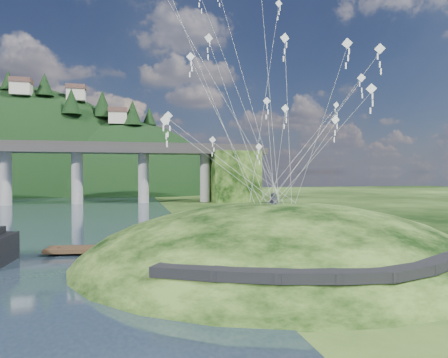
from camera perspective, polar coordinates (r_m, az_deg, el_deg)
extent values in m
plane|color=black|center=(31.71, -4.60, -12.97)|extent=(320.00, 320.00, 0.00)
ellipsoid|color=black|center=(36.01, 7.93, -13.73)|extent=(36.00, 32.00, 13.00)
cube|color=black|center=(23.32, -5.19, -12.97)|extent=(4.32, 3.62, 0.71)
cube|color=black|center=(22.38, 3.28, -13.40)|extent=(4.10, 2.97, 0.61)
cube|color=black|center=(22.52, 11.58, -13.34)|extent=(3.85, 2.37, 0.62)
cube|color=black|center=(23.56, 18.85, -12.84)|extent=(3.62, 1.83, 0.66)
cube|color=black|center=(25.41, 24.44, -11.84)|extent=(3.82, 2.27, 0.68)
cube|color=black|center=(27.98, 28.15, -10.48)|extent=(4.11, 2.97, 0.71)
cylinder|color=gray|center=(104.02, -28.75, 0.24)|extent=(2.60, 2.60, 13.00)
cylinder|color=gray|center=(101.08, -20.24, 0.28)|extent=(2.60, 2.60, 13.00)
cylinder|color=gray|center=(100.47, -11.42, 0.32)|extent=(2.60, 2.60, 13.00)
cylinder|color=gray|center=(102.24, -2.71, 0.35)|extent=(2.60, 2.60, 13.00)
cube|color=black|center=(103.92, 1.36, 0.36)|extent=(12.00, 11.00, 13.00)
ellipsoid|color=black|center=(160.89, -26.24, -3.97)|extent=(96.00, 68.00, 88.00)
ellipsoid|color=black|center=(149.44, -13.64, -5.81)|extent=(76.00, 56.00, 72.00)
cone|color=black|center=(152.42, -28.45, 12.32)|extent=(4.97, 4.97, 6.54)
cone|color=black|center=(147.78, -24.26, 12.24)|extent=(5.83, 5.83, 7.67)
cone|color=black|center=(140.49, -20.97, 10.33)|extent=(6.47, 6.47, 8.51)
cone|color=black|center=(146.54, -16.98, 10.22)|extent=(7.13, 7.13, 9.38)
cone|color=black|center=(140.89, -12.93, 9.22)|extent=(6.56, 6.56, 8.63)
cone|color=black|center=(146.59, -10.63, 8.84)|extent=(4.88, 4.88, 6.42)
cube|color=beige|center=(146.70, -26.98, 11.35)|extent=(6.00, 5.00, 4.00)
cube|color=#52362F|center=(147.22, -26.99, 12.38)|extent=(6.40, 5.40, 1.60)
cube|color=beige|center=(149.77, -20.36, 11.14)|extent=(6.00, 5.00, 4.00)
cube|color=#52362F|center=(150.27, -20.36, 12.15)|extent=(6.40, 5.40, 1.60)
cube|color=beige|center=(141.61, -14.93, 8.36)|extent=(6.00, 5.00, 4.00)
cube|color=#52362F|center=(141.98, -14.94, 9.44)|extent=(6.40, 5.40, 1.60)
cube|color=#352315|center=(39.01, -13.32, -9.61)|extent=(15.30, 4.47, 0.38)
cylinder|color=#352315|center=(40.44, -22.58, -9.67)|extent=(0.32, 0.32, 1.08)
cylinder|color=#352315|center=(39.63, -18.03, -9.87)|extent=(0.32, 0.32, 1.08)
cylinder|color=#352315|center=(39.06, -13.31, -10.00)|extent=(0.32, 0.32, 1.08)
cylinder|color=#352315|center=(38.77, -8.49, -10.07)|extent=(0.32, 0.32, 1.08)
cylinder|color=#352315|center=(38.74, -3.63, -10.07)|extent=(0.32, 0.32, 1.08)
imported|color=#272A35|center=(33.79, 7.21, -1.92)|extent=(0.83, 0.77, 1.90)
imported|color=#272A35|center=(34.18, 6.85, -2.02)|extent=(0.99, 0.87, 1.74)
cube|color=white|center=(33.00, 21.38, 16.94)|extent=(0.66, 0.48, 0.77)
cube|color=white|center=(32.85, 21.37, 16.01)|extent=(0.10, 0.05, 0.45)
cube|color=white|center=(32.71, 21.37, 15.07)|extent=(0.10, 0.05, 0.45)
cube|color=white|center=(32.58, 21.36, 14.13)|extent=(0.10, 0.05, 0.45)
cube|color=white|center=(39.04, -3.37, 24.21)|extent=(0.09, 0.04, 0.39)
cube|color=white|center=(38.85, -3.37, 23.57)|extent=(0.09, 0.04, 0.39)
cube|color=white|center=(38.68, -3.37, 22.92)|extent=(0.09, 0.04, 0.39)
cube|color=white|center=(39.43, 5.01, 4.61)|extent=(0.53, 0.54, 0.72)
cube|color=white|center=(39.40, 5.00, 3.87)|extent=(0.09, 0.07, 0.42)
cube|color=white|center=(39.38, 5.00, 3.13)|extent=(0.09, 0.07, 0.42)
cube|color=white|center=(39.36, 5.00, 2.38)|extent=(0.09, 0.07, 0.42)
cube|color=white|center=(30.78, 17.20, 18.02)|extent=(0.55, 0.56, 0.73)
cube|color=white|center=(30.63, 17.19, 17.07)|extent=(0.09, 0.06, 0.43)
cube|color=white|center=(30.49, 17.19, 16.12)|extent=(0.09, 0.06, 0.43)
cube|color=white|center=(30.35, 17.18, 15.15)|extent=(0.09, 0.06, 0.43)
cube|color=white|center=(33.07, 8.73, 9.93)|extent=(0.68, 0.16, 0.69)
cube|color=white|center=(33.00, 8.73, 9.09)|extent=(0.09, 0.05, 0.40)
cube|color=white|center=(32.93, 8.73, 8.25)|extent=(0.09, 0.05, 0.40)
cube|color=white|center=(32.87, 8.73, 7.41)|extent=(0.09, 0.05, 0.40)
cube|color=white|center=(35.81, -7.98, 8.95)|extent=(0.78, 0.25, 0.76)
cube|color=white|center=(35.74, -7.98, 8.07)|extent=(0.10, 0.03, 0.45)
cube|color=white|center=(35.68, -7.98, 7.19)|extent=(0.10, 0.03, 0.45)
cube|color=white|center=(35.62, -7.98, 6.31)|extent=(0.10, 0.03, 0.45)
cube|color=white|center=(29.50, -8.39, 8.34)|extent=(0.77, 0.34, 0.80)
cube|color=white|center=(29.43, -8.38, 7.23)|extent=(0.10, 0.08, 0.47)
cube|color=white|center=(29.38, -8.38, 6.11)|extent=(0.10, 0.08, 0.47)
cube|color=white|center=(29.33, -8.38, 4.99)|extent=(0.10, 0.08, 0.47)
cube|color=white|center=(42.39, -2.21, 19.49)|extent=(0.89, 0.32, 0.86)
cube|color=white|center=(42.20, -2.21, 18.68)|extent=(0.11, 0.06, 0.51)
cube|color=white|center=(42.01, -2.21, 17.87)|extent=(0.11, 0.06, 0.51)
cube|color=white|center=(41.83, -2.21, 17.04)|extent=(0.11, 0.06, 0.51)
cube|color=white|center=(37.95, 19.04, 13.51)|extent=(0.58, 0.51, 0.73)
cube|color=white|center=(37.84, 19.03, 12.73)|extent=(0.09, 0.07, 0.43)
cube|color=white|center=(37.74, 19.03, 11.96)|extent=(0.09, 0.07, 0.43)
cube|color=white|center=(37.64, 19.03, 11.18)|extent=(0.09, 0.07, 0.43)
cube|color=white|center=(36.49, 8.67, 19.29)|extent=(0.84, 0.19, 0.83)
cube|color=white|center=(36.31, 8.67, 18.40)|extent=(0.11, 0.05, 0.49)
cube|color=white|center=(36.14, 8.67, 17.51)|extent=(0.11, 0.05, 0.49)
cube|color=white|center=(35.97, 8.67, 16.60)|extent=(0.11, 0.05, 0.49)
cube|color=white|center=(45.87, -0.72, 24.24)|extent=(0.09, 0.02, 0.38)
cube|color=white|center=(45.69, -0.72, 23.70)|extent=(0.09, 0.02, 0.38)
cube|color=white|center=(32.52, 20.31, 12.00)|extent=(0.61, 0.55, 0.78)
cube|color=white|center=(32.42, 20.30, 11.04)|extent=(0.10, 0.07, 0.45)
cube|color=white|center=(32.33, 20.30, 10.07)|extent=(0.10, 0.07, 0.45)
cube|color=white|center=(32.24, 20.29, 9.10)|extent=(0.10, 0.07, 0.45)
cube|color=white|center=(38.81, -4.80, 17.02)|extent=(0.77, 0.33, 0.80)
cube|color=white|center=(38.66, -4.80, 16.21)|extent=(0.11, 0.04, 0.47)
cube|color=white|center=(38.52, -4.80, 15.39)|extent=(0.11, 0.04, 0.47)
cube|color=white|center=(38.38, -4.79, 14.57)|extent=(0.11, 0.04, 0.47)
cube|color=white|center=(36.74, 15.62, 8.17)|extent=(0.83, 0.17, 0.82)
cube|color=white|center=(36.67, 15.62, 7.26)|extent=(0.11, 0.05, 0.48)
cube|color=white|center=(36.61, 15.61, 6.35)|extent=(0.11, 0.05, 0.48)
cube|color=white|center=(36.56, 15.61, 5.44)|extent=(0.11, 0.05, 0.48)
cube|color=white|center=(38.30, -1.65, 5.63)|extent=(0.67, 0.22, 0.65)
cube|color=white|center=(38.26, -1.65, 4.92)|extent=(0.09, 0.04, 0.39)
cube|color=white|center=(38.23, -1.65, 4.22)|extent=(0.09, 0.04, 0.39)
cube|color=white|center=(38.21, -1.65, 3.51)|extent=(0.09, 0.04, 0.39)
cube|color=white|center=(37.52, 6.13, 11.03)|extent=(0.66, 0.30, 0.68)
cube|color=white|center=(37.43, 6.13, 10.28)|extent=(0.09, 0.03, 0.40)
cube|color=white|center=(37.36, 6.13, 9.54)|extent=(0.09, 0.03, 0.40)
cube|color=white|center=(37.29, 6.13, 8.78)|extent=(0.09, 0.03, 0.40)
cube|color=white|center=(47.94, 7.83, 23.59)|extent=(0.78, 0.18, 0.77)
cube|color=white|center=(47.73, 7.83, 22.98)|extent=(0.10, 0.03, 0.45)
cube|color=white|center=(47.53, 7.82, 22.37)|extent=(0.10, 0.03, 0.45)
cube|color=white|center=(47.33, 7.82, 21.75)|extent=(0.10, 0.03, 0.45)
cube|color=white|center=(46.43, 15.74, 10.14)|extent=(0.72, 0.17, 0.71)
cube|color=white|center=(46.35, 15.74, 9.52)|extent=(0.09, 0.05, 0.42)
cube|color=white|center=(46.28, 15.73, 8.90)|extent=(0.09, 0.05, 0.42)
cube|color=white|center=(46.21, 15.73, 8.27)|extent=(0.09, 0.05, 0.42)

